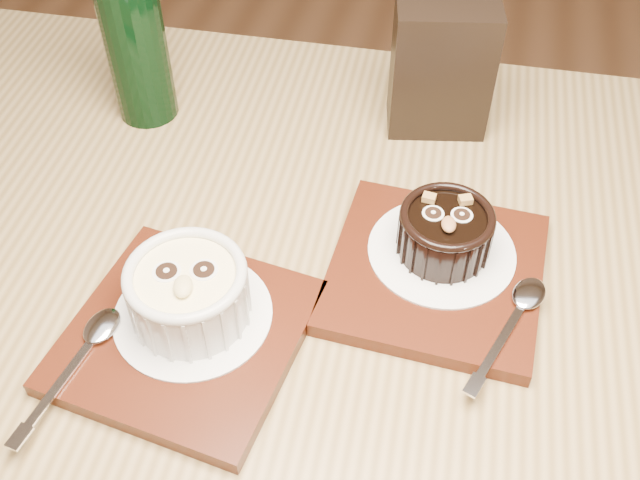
# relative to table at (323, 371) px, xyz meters

# --- Properties ---
(table) EXTENTS (1.23, 0.84, 0.75)m
(table) POSITION_rel_table_xyz_m (0.00, 0.00, 0.00)
(table) COLOR brown
(table) RESTS_ON ground
(tray_left) EXTENTS (0.20, 0.20, 0.01)m
(tray_left) POSITION_rel_table_xyz_m (-0.10, -0.05, 0.10)
(tray_left) COLOR #471A0B
(tray_left) RESTS_ON table
(doily_left) EXTENTS (0.13, 0.13, 0.00)m
(doily_left) POSITION_rel_table_xyz_m (-0.10, -0.04, 0.11)
(doily_left) COLOR white
(doily_left) RESTS_ON tray_left
(ramekin_white) EXTENTS (0.10, 0.10, 0.06)m
(ramekin_white) POSITION_rel_table_xyz_m (-0.10, -0.04, 0.14)
(ramekin_white) COLOR silver
(ramekin_white) RESTS_ON doily_left
(spoon_left) EXTENTS (0.05, 0.14, 0.01)m
(spoon_left) POSITION_rel_table_xyz_m (-0.17, -0.10, 0.11)
(spoon_left) COLOR white
(spoon_left) RESTS_ON tray_left
(tray_right) EXTENTS (0.19, 0.19, 0.01)m
(tray_right) POSITION_rel_table_xyz_m (0.09, 0.06, 0.10)
(tray_right) COLOR #471A0B
(tray_right) RESTS_ON table
(doily_right) EXTENTS (0.13, 0.13, 0.00)m
(doily_right) POSITION_rel_table_xyz_m (0.09, 0.08, 0.11)
(doily_right) COLOR white
(doily_right) RESTS_ON tray_right
(ramekin_dark) EXTENTS (0.08, 0.08, 0.05)m
(ramekin_dark) POSITION_rel_table_xyz_m (0.09, 0.08, 0.13)
(ramekin_dark) COLOR black
(ramekin_dark) RESTS_ON doily_right
(spoon_right) EXTENTS (0.07, 0.13, 0.01)m
(spoon_right) POSITION_rel_table_xyz_m (0.15, 0.01, 0.11)
(spoon_right) COLOR white
(spoon_right) RESTS_ON tray_right
(condiment_stand) EXTENTS (0.11, 0.08, 0.14)m
(condiment_stand) POSITION_rel_table_xyz_m (0.06, 0.28, 0.16)
(condiment_stand) COLOR black
(condiment_stand) RESTS_ON table
(green_bottle) EXTENTS (0.06, 0.06, 0.24)m
(green_bottle) POSITION_rel_table_xyz_m (-0.25, 0.23, 0.18)
(green_bottle) COLOR black
(green_bottle) RESTS_ON table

